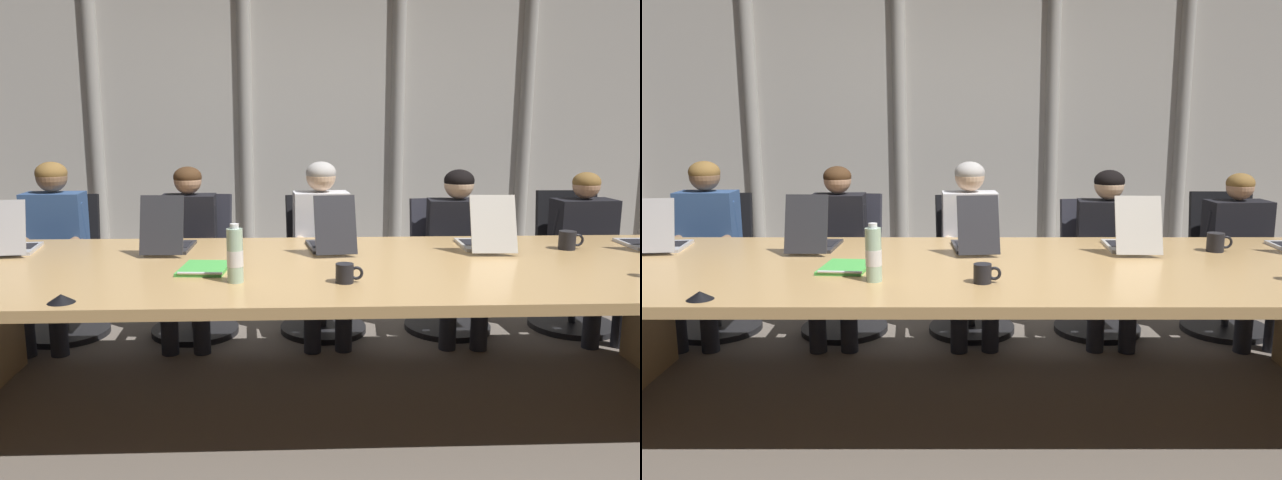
{
  "view_description": "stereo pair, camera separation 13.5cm",
  "coord_description": "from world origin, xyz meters",
  "views": [
    {
      "loc": [
        -0.21,
        -3.1,
        1.47
      ],
      "look_at": [
        -0.08,
        0.13,
        0.85
      ],
      "focal_mm": 35.59,
      "sensor_mm": 36.0,
      "label": 1
    },
    {
      "loc": [
        -0.08,
        -3.1,
        1.47
      ],
      "look_at": [
        -0.08,
        0.13,
        0.85
      ],
      "focal_mm": 35.59,
      "sensor_mm": 36.0,
      "label": 2
    }
  ],
  "objects": [
    {
      "name": "laptop_left_end",
      "position": [
        -1.75,
        0.35,
        0.81
      ],
      "size": [
        0.29,
        0.41,
        0.3
      ],
      "rotation": [
        0.0,
        0.0,
        1.7
      ],
      "color": "#BCBCC1",
      "rests_on": "conference_table"
    },
    {
      "name": "conference_table",
      "position": [
        0.0,
        0.0,
        0.61
      ],
      "size": [
        4.26,
        1.47,
        0.75
      ],
      "color": "tan",
      "rests_on": "ground_plane"
    },
    {
      "name": "office_chair_center",
      "position": [
        -0.02,
        1.21,
        0.35
      ],
      "size": [
        0.6,
        0.61,
        0.94
      ],
      "rotation": [
        0.0,
        0.0,
        -1.4
      ],
      "color": "black",
      "rests_on": "ground_plane"
    },
    {
      "name": "office_chair_left_mid",
      "position": [
        -0.9,
        1.21,
        0.35
      ],
      "size": [
        0.6,
        0.61,
        0.95
      ],
      "rotation": [
        0.0,
        0.0,
        -1.72
      ],
      "color": "#2D2D38",
      "rests_on": "ground_plane"
    },
    {
      "name": "person_left_end",
      "position": [
        -1.8,
        1.06,
        0.68
      ],
      "size": [
        0.4,
        0.55,
        1.19
      ],
      "rotation": [
        0.0,
        0.0,
        -1.54
      ],
      "color": "#335184",
      "rests_on": "ground_plane"
    },
    {
      "name": "person_left_mid",
      "position": [
        -0.91,
        1.05,
        0.65
      ],
      "size": [
        0.37,
        0.55,
        1.16
      ],
      "rotation": [
        0.0,
        0.0,
        -1.54
      ],
      "color": "black",
      "rests_on": "ground_plane"
    },
    {
      "name": "office_chair_right_end",
      "position": [
        1.77,
        1.21,
        0.35
      ],
      "size": [
        0.6,
        0.6,
        0.96
      ],
      "rotation": [
        0.0,
        0.0,
        -1.6
      ],
      "color": "black",
      "rests_on": "ground_plane"
    },
    {
      "name": "coffee_mug_far",
      "position": [
        1.32,
        0.31,
        0.8
      ],
      "size": [
        0.14,
        0.09,
        0.1
      ],
      "color": "black",
      "rests_on": "conference_table"
    },
    {
      "name": "person_right_mid",
      "position": [
        0.9,
        1.05,
        0.65
      ],
      "size": [
        0.45,
        0.57,
        1.13
      ],
      "rotation": [
        0.0,
        0.0,
        -1.66
      ],
      "color": "black",
      "rests_on": "ground_plane"
    },
    {
      "name": "water_bottle_secondary",
      "position": [
        -0.48,
        -0.33,
        0.87
      ],
      "size": [
        0.07,
        0.07,
        0.26
      ],
      "color": "#ADD1B2",
      "rests_on": "conference_table"
    },
    {
      "name": "ground_plane",
      "position": [
        0.0,
        0.0,
        0.0
      ],
      "size": [
        14.91,
        14.91,
        0.0
      ],
      "primitive_type": "plane",
      "color": "#6B6056"
    },
    {
      "name": "person_right_end",
      "position": [
        1.79,
        1.05,
        0.63
      ],
      "size": [
        0.44,
        0.56,
        1.11
      ],
      "rotation": [
        0.0,
        0.0,
        -1.5
      ],
      "color": "black",
      "rests_on": "ground_plane"
    },
    {
      "name": "laptop_center",
      "position": [
        -0.01,
        0.34,
        0.81
      ],
      "size": [
        0.27,
        0.46,
        0.32
      ],
      "rotation": [
        0.0,
        0.0,
        1.68
      ],
      "color": "#2D2D33",
      "rests_on": "conference_table"
    },
    {
      "name": "coffee_mug_near",
      "position": [
        0.02,
        -0.37,
        0.79
      ],
      "size": [
        0.12,
        0.08,
        0.09
      ],
      "color": "black",
      "rests_on": "conference_table"
    },
    {
      "name": "conference_mic_left_side",
      "position": [
        -1.14,
        -0.63,
        0.77
      ],
      "size": [
        0.11,
        0.11,
        0.03
      ],
      "primitive_type": "cone",
      "color": "black",
      "rests_on": "conference_table"
    },
    {
      "name": "laptop_right_mid",
      "position": [
        0.86,
        0.35,
        0.81
      ],
      "size": [
        0.26,
        0.46,
        0.32
      ],
      "rotation": [
        0.0,
        0.0,
        1.54
      ],
      "color": "beige",
      "rests_on": "conference_table"
    },
    {
      "name": "curtain_backdrop",
      "position": [
        0.0,
        2.62,
        1.59
      ],
      "size": [
        7.46,
        0.17,
        3.18
      ],
      "color": "beige",
      "rests_on": "ground_plane"
    },
    {
      "name": "laptop_left_mid",
      "position": [
        -0.9,
        0.36,
        0.81
      ],
      "size": [
        0.24,
        0.43,
        0.32
      ],
      "rotation": [
        0.0,
        0.0,
        1.54
      ],
      "color": "#2D2D33",
      "rests_on": "conference_table"
    },
    {
      "name": "spiral_notepad",
      "position": [
        -0.65,
        -0.1,
        0.76
      ],
      "size": [
        0.24,
        0.32,
        0.03
      ],
      "rotation": [
        0.0,
        0.0,
        -0.08
      ],
      "color": "#4CB74C",
      "rests_on": "conference_table"
    },
    {
      "name": "person_center",
      "position": [
        -0.02,
        1.05,
        0.67
      ],
      "size": [
        0.41,
        0.57,
        1.19
      ],
      "rotation": [
        0.0,
        0.0,
        -1.49
      ],
      "color": "silver",
      "rests_on": "ground_plane"
    },
    {
      "name": "office_chair_right_mid",
      "position": [
        0.86,
        1.21,
        0.34
      ],
      "size": [
        0.6,
        0.6,
        0.91
      ],
      "rotation": [
        0.0,
        0.0,
        -1.45
      ],
      "color": "#2D2D38",
      "rests_on": "ground_plane"
    },
    {
      "name": "office_chair_left_end",
      "position": [
        -1.8,
        1.21,
        0.35
      ],
      "size": [
        0.6,
        0.6,
        0.95
      ],
      "rotation": [
        0.0,
        0.0,
        -1.52
      ],
      "color": "black",
      "rests_on": "ground_plane"
    }
  ]
}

